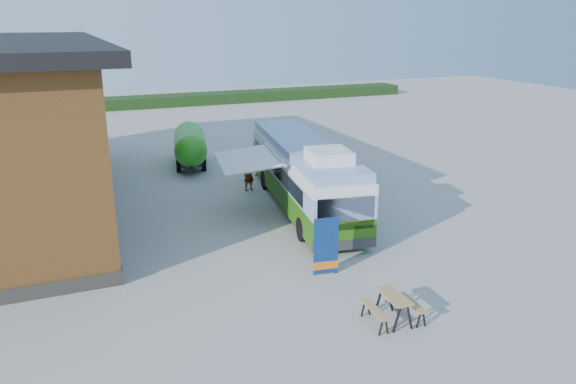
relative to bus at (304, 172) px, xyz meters
name	(u,v)px	position (x,y,z in m)	size (l,w,h in m)	color
ground	(303,254)	(-2.15, -4.76, -1.70)	(100.00, 100.00, 0.00)	#BCB7AD
hedge	(223,98)	(5.85, 33.24, -1.20)	(40.00, 3.00, 1.00)	#264419
bus	(304,172)	(0.00, 0.00, 0.00)	(4.17, 11.82, 3.56)	#317313
awning	(251,159)	(-2.51, -0.07, 0.89)	(3.07, 4.34, 0.51)	white
banner	(326,251)	(-2.13, -6.61, -0.87)	(0.88, 0.27, 2.04)	navy
picnic_table	(394,302)	(-1.71, -10.16, -1.08)	(1.54, 1.38, 0.84)	tan
person_a	(249,175)	(-1.42, 3.57, -0.90)	(0.58, 0.38, 1.60)	#999999
person_b	(257,158)	(-0.09, 6.18, -0.76)	(0.92, 0.72, 1.89)	#999999
slurry_tanker	(190,144)	(-3.03, 9.47, -0.39)	(2.64, 6.06, 2.27)	green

